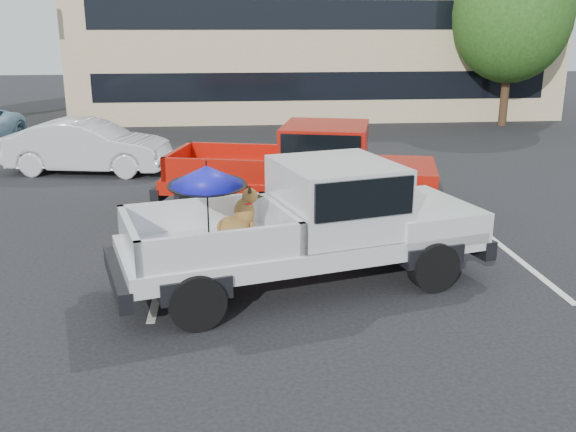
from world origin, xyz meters
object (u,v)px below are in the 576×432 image
at_px(silver_pickup, 321,217).
at_px(red_pickup, 317,166).
at_px(tree_right, 512,14).
at_px(silver_sedan, 88,146).
at_px(tree_back, 384,12).

distance_m(silver_pickup, red_pickup, 3.67).
distance_m(tree_right, silver_sedan, 16.59).
distance_m(tree_back, silver_pickup, 24.37).
distance_m(tree_right, silver_pickup, 18.24).
height_order(silver_pickup, red_pickup, silver_pickup).
xyz_separation_m(red_pickup, silver_sedan, (-5.54, 4.57, -0.33)).
bearing_deg(silver_pickup, red_pickup, 67.85).
distance_m(red_pickup, silver_sedan, 7.19).
relative_size(tree_back, red_pickup, 1.16).
bearing_deg(red_pickup, silver_pickup, -82.49).
xyz_separation_m(tree_right, silver_pickup, (-9.52, -15.24, -3.16)).
relative_size(silver_pickup, red_pickup, 0.98).
bearing_deg(tree_right, silver_sedan, -154.30).
relative_size(tree_right, silver_sedan, 1.57).
bearing_deg(tree_back, silver_sedan, -127.68).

